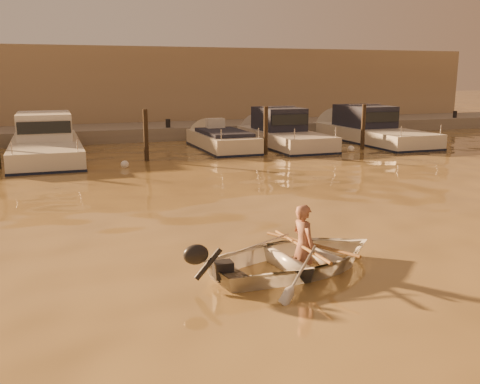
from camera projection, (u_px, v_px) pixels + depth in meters
name	position (u px, v px, depth m)	size (l,w,h in m)	color
ground_plane	(318.00, 295.00, 8.21)	(160.00, 160.00, 0.00)	olive
dinghy	(298.00, 258.00, 9.23)	(2.30, 3.22, 0.67)	silver
person	(303.00, 245.00, 9.24)	(0.53, 0.35, 1.45)	#8F5A47
outboard_motor	(222.00, 269.00, 8.49)	(0.90, 0.40, 0.70)	black
oar_port	(310.00, 244.00, 9.31)	(0.06, 0.06, 2.10)	brown
oar_starboard	(301.00, 246.00, 9.21)	(0.06, 0.06, 2.10)	brown
moored_boat_2	(45.00, 142.00, 21.50)	(2.60, 8.61, 1.75)	silver
moored_boat_3	(222.00, 144.00, 24.04)	(2.01, 5.84, 0.95)	beige
moored_boat_4	(284.00, 133.00, 24.96)	(2.38, 7.28, 1.75)	silver
moored_boat_5	(372.00, 129.00, 26.54)	(2.58, 8.54, 1.75)	silver
piling_2	(146.00, 138.00, 20.63)	(0.18, 0.18, 2.20)	#2D2319
piling_3	(266.00, 133.00, 22.27)	(0.18, 0.18, 2.20)	#2D2319
piling_4	(363.00, 129.00, 23.82)	(0.18, 0.18, 2.20)	#2D2319
fender_c	(125.00, 165.00, 19.34)	(0.30, 0.30, 0.30)	white
fender_d	(233.00, 154.00, 21.82)	(0.30, 0.30, 0.30)	#D84519
fender_e	(351.00, 149.00, 23.35)	(0.30, 0.30, 0.30)	white
quay	(125.00, 136.00, 27.93)	(52.00, 4.00, 1.00)	gray
waterfront_building	(110.00, 89.00, 32.50)	(46.00, 7.00, 4.80)	#9E8466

